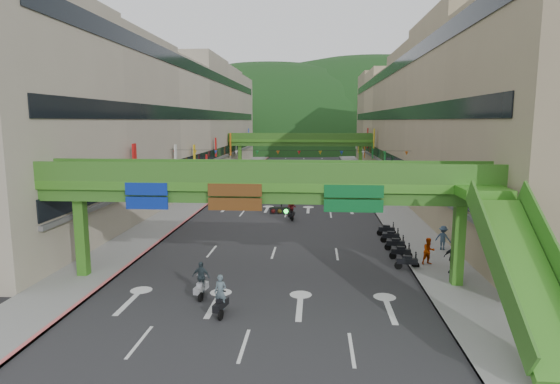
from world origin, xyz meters
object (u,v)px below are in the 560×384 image
(car_silver, at_px, (256,173))
(car_yellow, at_px, (331,173))
(scooter_rider_near, at_px, (221,297))
(overpass_near, at_px, (279,196))
(pedestrian_red, at_px, (429,253))
(scooter_rider_mid, at_px, (292,209))

(car_silver, xyz_separation_m, car_yellow, (12.49, 0.89, 0.02))
(scooter_rider_near, xyz_separation_m, car_silver, (-5.41, 55.41, -0.25))
(scooter_rider_near, height_order, car_silver, scooter_rider_near)
(overpass_near, bearing_deg, pedestrian_red, 24.56)
(scooter_rider_near, distance_m, car_yellow, 56.74)
(scooter_rider_near, distance_m, pedestrian_red, 14.70)
(overpass_near, height_order, scooter_rider_near, overpass_near)
(overpass_near, distance_m, scooter_rider_mid, 18.32)
(scooter_rider_near, height_order, pedestrian_red, scooter_rider_near)
(car_yellow, bearing_deg, scooter_rider_near, -90.93)
(car_yellow, bearing_deg, car_silver, -169.70)
(overpass_near, height_order, car_yellow, overpass_near)
(car_silver, relative_size, car_yellow, 1.00)
(scooter_rider_near, bearing_deg, scooter_rider_mid, 84.12)
(car_silver, height_order, pedestrian_red, pedestrian_red)
(scooter_rider_near, bearing_deg, pedestrian_red, 36.08)
(scooter_rider_near, relative_size, car_yellow, 0.48)
(scooter_rider_near, xyz_separation_m, car_yellow, (7.07, 56.29, -0.22))
(pedestrian_red, bearing_deg, scooter_rider_mid, 106.83)
(car_silver, bearing_deg, pedestrian_red, -70.34)
(scooter_rider_mid, relative_size, pedestrian_red, 1.20)
(car_silver, xyz_separation_m, pedestrian_red, (17.29, -46.75, 0.17))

